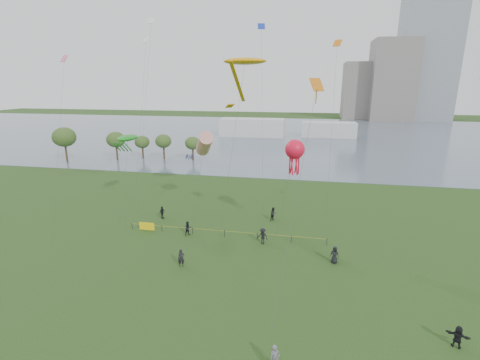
% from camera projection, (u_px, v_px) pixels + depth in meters
% --- Properties ---
extents(ground_plane, '(400.00, 400.00, 0.00)m').
position_uv_depth(ground_plane, '(218.00, 302.00, 29.30)').
color(ground_plane, '#193410').
extents(lake, '(400.00, 120.00, 0.08)m').
position_uv_depth(lake, '(288.00, 135.00, 123.86)').
color(lake, slate).
rests_on(lake, ground_plane).
extents(building_mid, '(20.00, 20.00, 38.00)m').
position_uv_depth(building_mid, '(392.00, 81.00, 169.01)').
color(building_mid, slate).
rests_on(building_mid, ground_plane).
extents(building_low, '(16.00, 18.00, 28.00)m').
position_uv_depth(building_low, '(359.00, 91.00, 178.58)').
color(building_low, slate).
rests_on(building_low, ground_plane).
extents(pavilion_left, '(22.00, 8.00, 6.00)m').
position_uv_depth(pavilion_left, '(252.00, 127.00, 120.52)').
color(pavilion_left, silver).
rests_on(pavilion_left, ground_plane).
extents(pavilion_right, '(18.00, 7.00, 5.00)m').
position_uv_depth(pavilion_right, '(329.00, 130.00, 118.76)').
color(pavilion_right, silver).
rests_on(pavilion_right, ground_plane).
extents(trees, '(32.35, 12.46, 8.16)m').
position_uv_depth(trees, '(117.00, 140.00, 81.55)').
color(trees, '#3B2C1B').
rests_on(trees, ground_plane).
extents(fence, '(24.07, 0.07, 1.05)m').
position_uv_depth(fence, '(176.00, 229.00, 42.81)').
color(fence, black).
rests_on(fence, ground_plane).
extents(kite_flyer, '(0.82, 0.72, 1.89)m').
position_uv_depth(kite_flyer, '(275.00, 358.00, 22.11)').
color(kite_flyer, slate).
rests_on(kite_flyer, ground_plane).
extents(spectator_a, '(1.09, 1.09, 1.78)m').
position_uv_depth(spectator_a, '(188.00, 228.00, 42.02)').
color(spectator_a, black).
rests_on(spectator_a, ground_plane).
extents(spectator_b, '(1.41, 1.07, 1.93)m').
position_uv_depth(spectator_b, '(263.00, 236.00, 39.73)').
color(spectator_b, black).
rests_on(spectator_b, ground_plane).
extents(spectator_c, '(0.66, 1.09, 1.74)m').
position_uv_depth(spectator_c, '(162.00, 212.00, 47.29)').
color(spectator_c, black).
rests_on(spectator_c, ground_plane).
extents(spectator_d, '(1.03, 0.83, 1.83)m').
position_uv_depth(spectator_d, '(335.00, 255.00, 35.51)').
color(spectator_d, black).
rests_on(spectator_d, ground_plane).
extents(spectator_e, '(1.62, 1.05, 1.67)m').
position_uv_depth(spectator_e, '(458.00, 337.00, 24.15)').
color(spectator_e, black).
rests_on(spectator_e, ground_plane).
extents(spectator_f, '(0.79, 0.65, 1.86)m').
position_uv_depth(spectator_f, '(181.00, 258.00, 34.80)').
color(spectator_f, black).
rests_on(spectator_f, ground_plane).
extents(spectator_g, '(1.12, 1.15, 1.87)m').
position_uv_depth(spectator_g, '(273.00, 214.00, 46.53)').
color(spectator_g, black).
rests_on(spectator_g, ground_plane).
extents(kite_stingray, '(4.98, 10.03, 20.66)m').
position_uv_depth(kite_stingray, '(245.00, 62.00, 39.42)').
color(kite_stingray, '#3F3F42').
extents(kite_windsock, '(4.29, 8.14, 11.94)m').
position_uv_depth(kite_windsock, '(204.00, 144.00, 46.63)').
color(kite_windsock, '#3F3F42').
extents(kite_creature, '(3.18, 9.33, 10.97)m').
position_uv_depth(kite_creature, '(128.00, 138.00, 47.88)').
color(kite_creature, '#3F3F42').
extents(kite_octopus, '(2.92, 2.22, 11.79)m').
position_uv_depth(kite_octopus, '(295.00, 150.00, 39.08)').
color(kite_octopus, '#3F3F42').
extents(kite_delta, '(3.22, 11.68, 18.31)m').
position_uv_depth(kite_delta, '(315.00, 98.00, 30.40)').
color(kite_delta, '#3F3F42').
extents(small_kites, '(43.69, 12.62, 7.83)m').
position_uv_depth(small_kites, '(227.00, 42.00, 40.69)').
color(small_kites, white).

